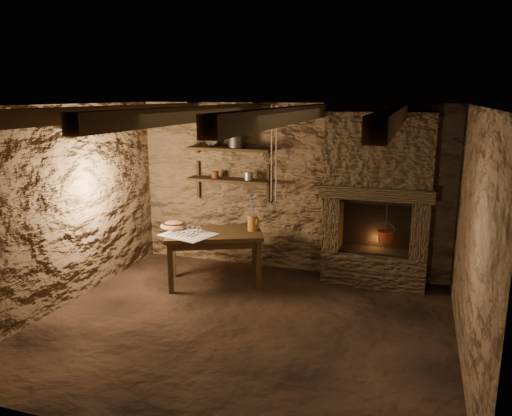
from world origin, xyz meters
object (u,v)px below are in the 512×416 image
(work_table, at_px, (214,256))
(red_pot, at_px, (385,235))
(stoneware_jug, at_px, (253,216))
(wooden_bowl, at_px, (174,226))
(iron_stockpot, at_px, (237,141))

(work_table, relative_size, red_pot, 2.68)
(work_table, distance_m, red_pot, 2.29)
(stoneware_jug, height_order, red_pot, stoneware_jug)
(wooden_bowl, bearing_deg, red_pot, 13.02)
(iron_stockpot, xyz_separation_m, red_pot, (2.12, -0.12, -1.16))
(wooden_bowl, bearing_deg, stoneware_jug, 13.62)
(work_table, xyz_separation_m, stoneware_jug, (0.47, 0.23, 0.54))
(wooden_bowl, xyz_separation_m, iron_stockpot, (0.64, 0.76, 1.10))
(red_pot, bearing_deg, work_table, -164.33)
(stoneware_jug, height_order, wooden_bowl, stoneware_jug)
(stoneware_jug, relative_size, red_pot, 0.88)
(work_table, xyz_separation_m, wooden_bowl, (-0.58, -0.03, 0.38))
(work_table, relative_size, stoneware_jug, 3.05)
(wooden_bowl, relative_size, iron_stockpot, 1.50)
(stoneware_jug, bearing_deg, wooden_bowl, -145.24)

